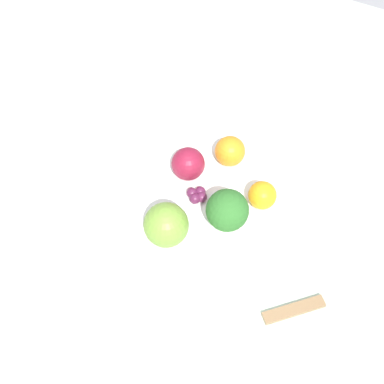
# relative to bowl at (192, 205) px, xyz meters

# --- Properties ---
(ground_plane) EXTENTS (6.00, 6.00, 0.00)m
(ground_plane) POSITION_rel_bowl_xyz_m (0.00, 0.00, -0.04)
(ground_plane) COLOR gray
(table_surface) EXTENTS (1.20, 1.20, 0.02)m
(table_surface) POSITION_rel_bowl_xyz_m (0.00, 0.00, -0.03)
(table_surface) COLOR #B2C6B2
(table_surface) RESTS_ON ground_plane
(bowl) EXTENTS (0.24, 0.24, 0.04)m
(bowl) POSITION_rel_bowl_xyz_m (0.00, 0.00, 0.00)
(bowl) COLOR white
(bowl) RESTS_ON table_surface
(broccoli) EXTENTS (0.06, 0.06, 0.07)m
(broccoli) POSITION_rel_bowl_xyz_m (0.02, 0.06, 0.06)
(broccoli) COLOR #99C17A
(broccoli) RESTS_ON bowl
(apple_red) EXTENTS (0.05, 0.05, 0.05)m
(apple_red) POSITION_rel_bowl_xyz_m (-0.03, -0.02, 0.05)
(apple_red) COLOR maroon
(apple_red) RESTS_ON bowl
(apple_green) EXTENTS (0.06, 0.06, 0.06)m
(apple_green) POSITION_rel_bowl_xyz_m (0.07, -0.00, 0.05)
(apple_green) COLOR olive
(apple_green) RESTS_ON bowl
(orange_front) EXTENTS (0.04, 0.04, 0.04)m
(orange_front) POSITION_rel_bowl_xyz_m (-0.08, 0.02, 0.04)
(orange_front) COLOR orange
(orange_front) RESTS_ON bowl
(orange_back) EXTENTS (0.04, 0.04, 0.04)m
(orange_back) POSITION_rel_bowl_xyz_m (-0.03, 0.09, 0.04)
(orange_back) COLOR orange
(orange_back) RESTS_ON bowl
(grape_cluster) EXTENTS (0.03, 0.03, 0.02)m
(grape_cluster) POSITION_rel_bowl_xyz_m (0.00, 0.01, 0.03)
(grape_cluster) COLOR #5B1E42
(grape_cluster) RESTS_ON bowl
(spoon) EXTENTS (0.07, 0.07, 0.01)m
(spoon) POSITION_rel_bowl_xyz_m (0.08, 0.19, -0.02)
(spoon) COLOR olive
(spoon) RESTS_ON table_surface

